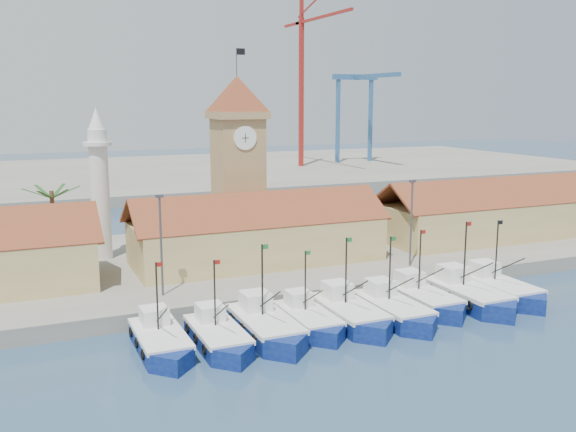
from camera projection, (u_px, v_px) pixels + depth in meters
name	position (u px, v px, depth m)	size (l,w,h in m)	color
ground	(347.00, 337.00, 51.00)	(400.00, 400.00, 0.00)	navy
quay	(245.00, 260.00, 72.53)	(140.00, 32.00, 1.50)	gray
terminal	(122.00, 176.00, 150.13)	(240.00, 80.00, 2.00)	gray
boat_0	(161.00, 343.00, 47.77)	(3.43, 9.40, 7.11)	#0B1058
boat_1	(219.00, 338.00, 48.68)	(3.40, 9.31, 7.05)	#0B1058
boat_2	(267.00, 328.00, 50.57)	(3.78, 10.36, 7.84)	#0B1058
boat_3	(309.00, 321.00, 52.53)	(3.29, 9.01, 6.82)	#0B1058
boat_4	(351.00, 315.00, 53.67)	(3.71, 10.17, 7.70)	#0B1058
boat_5	(394.00, 311.00, 54.75)	(3.64, 9.97, 7.54)	#0B1058
boat_6	(424.00, 300.00, 57.73)	(3.62, 9.91, 7.50)	#0B1058
boat_7	(470.00, 297.00, 58.52)	(3.91, 10.72, 8.11)	#0B1058
boat_8	(501.00, 291.00, 60.60)	(3.78, 10.35, 7.83)	#0B1058
hall_center	(257.00, 239.00, 68.34)	(27.04, 10.13, 7.61)	tan
hall_right	(494.00, 217.00, 80.86)	(31.20, 10.13, 7.61)	tan
clock_tower	(238.00, 159.00, 72.33)	(5.80, 5.80, 22.70)	#A18353
minaret	(100.00, 184.00, 68.67)	(3.00, 3.00, 16.30)	silver
palm_tree	(53.00, 222.00, 65.54)	(5.60, 5.03, 8.39)	brown
lamp_posts	(292.00, 229.00, 60.87)	(80.70, 0.25, 9.03)	#3F3F44
crane_red_right	(304.00, 68.00, 156.70)	(1.00, 35.36, 43.20)	maroon
gantry	(361.00, 94.00, 167.94)	(13.00, 22.00, 23.20)	#316296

